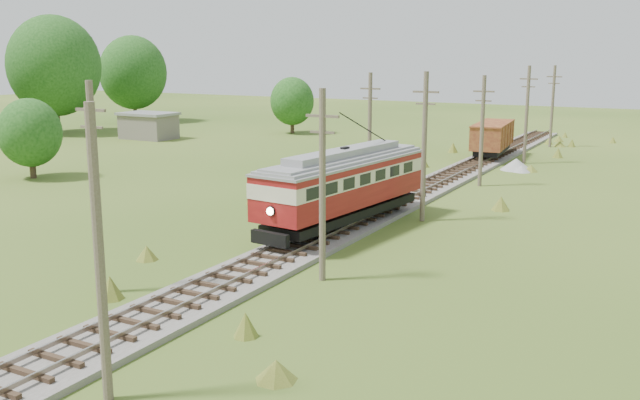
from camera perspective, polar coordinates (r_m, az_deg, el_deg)
The scene contains 17 objects.
railbed_main at distance 47.74m, azimuth 5.84°, elevation -0.28°, with size 3.60×96.00×0.57m.
streetcar at distance 40.80m, azimuth 1.99°, elevation 1.52°, with size 4.67×13.86×6.28m.
gondola at distance 70.32m, azimuth 13.64°, elevation 4.95°, with size 3.75×9.06×2.93m.
gravel_pile at distance 64.18m, azimuth 15.48°, elevation 2.72°, with size 2.82×2.99×1.03m.
utility_pole_r_1 at distance 21.26m, azimuth -17.24°, elevation -4.40°, with size 0.30×0.30×8.80m.
utility_pole_r_2 at distance 31.33m, azimuth 0.19°, elevation 1.30°, with size 1.60×0.30×8.60m.
utility_pole_r_3 at distance 43.09m, azimuth 8.34°, elevation 4.33°, with size 1.60×0.30×9.00m.
utility_pole_r_4 at distance 55.48m, azimuth 12.84°, elevation 5.50°, with size 1.60×0.30×8.40m.
utility_pole_r_5 at distance 67.92m, azimuth 16.21°, elevation 6.65°, with size 1.60×0.30×8.90m.
utility_pole_r_6 at distance 80.67m, azimuth 18.10°, elevation 7.21°, with size 1.60×0.30×8.70m.
utility_pole_l_a at distance 31.08m, azimuth -17.51°, elevation 1.04°, with size 1.60×0.30×9.00m.
utility_pole_l_b at distance 54.29m, azimuth 4.00°, elevation 5.74°, with size 1.60×0.30×8.60m.
tree_left_4 at distance 95.71m, azimuth -20.51°, elevation 10.02°, with size 11.34×11.34×14.61m.
tree_left_5 at distance 108.32m, azimuth -14.73°, elevation 9.84°, with size 9.66×9.66×12.44m.
tree_mid_a at distance 89.96m, azimuth -2.24°, elevation 7.90°, with size 5.46×5.46×7.03m.
tree_mid_c at distance 62.20m, azimuth -22.20°, elevation 5.01°, with size 5.04×5.04×6.49m.
shed at distance 86.83m, azimuth -13.55°, elevation 5.82°, with size 6.40×4.40×3.10m.
Camera 1 is at (17.93, -9.11, 10.14)m, focal length 40.00 mm.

